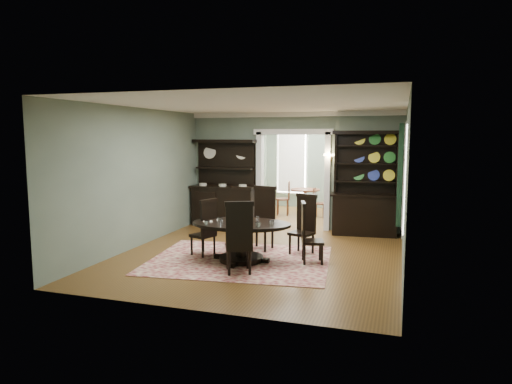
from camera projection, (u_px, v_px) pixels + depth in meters
room at (259, 178)px, 9.00m from camera, size 5.51×6.01×3.01m
parlor at (312, 164)px, 14.19m from camera, size 3.51×3.50×3.01m
doorway_trim at (293, 166)px, 11.79m from camera, size 2.08×0.25×2.57m
right_window at (402, 176)px, 9.02m from camera, size 0.15×1.47×2.12m
wall_sconce at (329, 156)px, 11.32m from camera, size 0.27×0.21×0.21m
rug at (240, 260)px, 8.84m from camera, size 3.69×3.10×0.01m
dining_table at (241, 234)px, 8.72m from camera, size 2.01×1.92×0.75m
centerpiece at (243, 219)px, 8.66m from camera, size 1.43×0.92×0.24m
chair_far_left at (240, 215)px, 9.98m from camera, size 0.53×0.51×1.29m
chair_far_mid at (263, 216)px, 9.69m from camera, size 0.56×0.54×1.34m
chair_far_right at (304, 222)px, 9.30m from camera, size 0.56×0.55×1.22m
chair_end_left at (206, 226)px, 9.08m from camera, size 0.54×0.55×1.16m
chair_end_right at (307, 231)px, 8.57m from camera, size 0.51×0.53×1.17m
chair_near at (239, 236)px, 7.85m from camera, size 0.62×0.61×1.30m
sideboard at (224, 196)px, 12.18m from camera, size 1.78×0.71×2.30m
welsh_dresser at (365, 197)px, 11.05m from camera, size 1.66×0.73×2.52m
parlor_table at (305, 198)px, 13.74m from camera, size 0.87×0.87×0.81m
parlor_chair_left at (285, 197)px, 13.85m from camera, size 0.45×0.44×1.02m
parlor_chair_right at (318, 201)px, 13.50m from camera, size 0.37×0.37×0.87m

